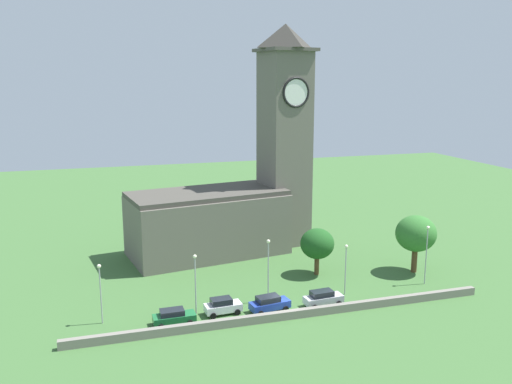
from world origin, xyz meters
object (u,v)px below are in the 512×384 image
streetlamp_west_mid (195,275)px  streetlamp_east_mid (346,261)px  church (238,189)px  car_blue (269,303)px  car_green (174,317)px  streetlamp_east_end (427,246)px  tree_riverside_east (416,234)px  car_silver (323,298)px  streetlamp_west_end (100,284)px  streetlamp_central (268,261)px  car_white (223,306)px  tree_churchyard (317,244)px

streetlamp_west_mid → streetlamp_east_mid: (18.86, 0.22, -0.36)m
church → car_blue: (-2.63, -23.75, -8.81)m
car_green → streetlamp_east_end: streetlamp_east_end is taller
streetlamp_west_mid → church: bearing=63.6°
streetlamp_west_mid → tree_riverside_east: size_ratio=0.88×
car_silver → tree_riverside_east: size_ratio=0.59×
tree_riverside_east → church: bearing=140.3°
church → streetlamp_west_end: (-21.25, -21.42, -5.17)m
streetlamp_west_end → streetlamp_central: 19.35m
car_white → streetlamp_east_end: (27.56, 1.32, 4.22)m
car_silver → streetlamp_west_mid: size_ratio=0.68×
church → car_white: (-7.99, -22.91, -8.79)m
streetlamp_central → tree_churchyard: size_ratio=1.20×
car_green → tree_riverside_east: tree_riverside_east is taller
car_green → car_white: bearing=9.8°
streetlamp_east_mid → streetlamp_east_end: streetlamp_east_end is taller
streetlamp_central → streetlamp_east_mid: size_ratio=1.21×
streetlamp_central → tree_riverside_east: (22.69, 3.87, 0.38)m
streetlamp_west_mid → tree_churchyard: 19.91m
streetlamp_west_mid → streetlamp_east_mid: 18.86m
streetlamp_west_mid → tree_riverside_east: 32.04m
car_silver → car_white: bearing=174.3°
streetlamp_west_mid → tree_churchyard: size_ratio=1.09×
car_green → car_blue: (11.11, 0.16, 0.08)m
church → car_white: church is taller
church → streetlamp_west_end: size_ratio=5.07×
church → car_green: (-13.74, -23.91, -8.88)m
car_silver → streetlamp_central: (-5.86, 3.02, 4.19)m
streetlamp_central → streetlamp_west_end: bearing=-179.0°
streetlamp_west_end → car_blue: bearing=-7.1°
streetlamp_central → car_silver: bearing=-27.3°
car_white → streetlamp_central: streetlamp_central is taller
car_green → streetlamp_east_end: (33.31, 2.31, 4.31)m
streetlamp_west_mid → streetlamp_east_end: bearing=0.7°
streetlamp_west_end → church: bearing=45.2°
streetlamp_west_end → streetlamp_west_mid: streetlamp_west_mid is taller
streetlamp_central → streetlamp_east_mid: streetlamp_central is taller
car_blue → car_silver: car_silver is taller
church → streetlamp_east_end: size_ratio=4.40×
streetlamp_east_end → car_white: bearing=-177.3°
car_white → car_blue: size_ratio=0.88×
car_silver → car_green: bearing=179.3°
tree_churchyard → tree_riverside_east: size_ratio=0.80×
car_green → streetlamp_west_end: (-7.51, 2.49, 3.72)m
car_green → streetlamp_central: 12.89m
church → car_blue: church is taller
car_blue → streetlamp_west_mid: streetlamp_west_mid is taller
streetlamp_west_end → streetlamp_central: size_ratio=0.88×
church → streetlamp_east_mid: 23.78m
car_blue → tree_churchyard: 14.30m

